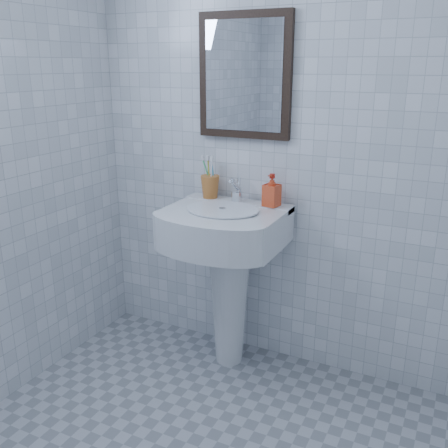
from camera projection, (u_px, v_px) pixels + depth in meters
The scene contains 6 objects.
wall_back at pixel (287, 138), 2.53m from camera, with size 2.20×0.02×2.50m, color white.
washbasin at pixel (227, 260), 2.64m from camera, with size 0.60×0.44×0.92m.
faucet at pixel (236, 192), 2.63m from camera, with size 0.06×0.12×0.14m.
toothbrush_cup at pixel (210, 187), 2.71m from camera, with size 0.10×0.10×0.12m, color #B8682A, non-canonical shape.
soap_dispenser at pixel (272, 190), 2.54m from camera, with size 0.08×0.08×0.17m, color red.
wall_mirror at pixel (244, 76), 2.52m from camera, with size 0.50×0.04×0.62m.
Camera 1 is at (0.83, -1.22, 1.61)m, focal length 40.00 mm.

